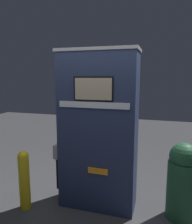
% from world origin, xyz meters
% --- Properties ---
extents(ground_plane, '(14.00, 14.00, 0.00)m').
position_xyz_m(ground_plane, '(0.00, 0.00, 0.00)').
color(ground_plane, '#38383A').
extents(gas_pump, '(1.17, 0.50, 2.24)m').
position_xyz_m(gas_pump, '(-0.00, 0.23, 1.12)').
color(gas_pump, '#232D4C').
rests_on(gas_pump, ground_plane).
extents(safety_bollard, '(0.15, 0.15, 0.86)m').
position_xyz_m(safety_bollard, '(-0.97, -0.18, 0.45)').
color(safety_bollard, yellow).
rests_on(safety_bollard, ground_plane).
extents(trash_bin, '(0.39, 0.39, 1.03)m').
position_xyz_m(trash_bin, '(1.15, 0.25, 0.53)').
color(trash_bin, '#1E4C2D').
rests_on(trash_bin, ground_plane).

